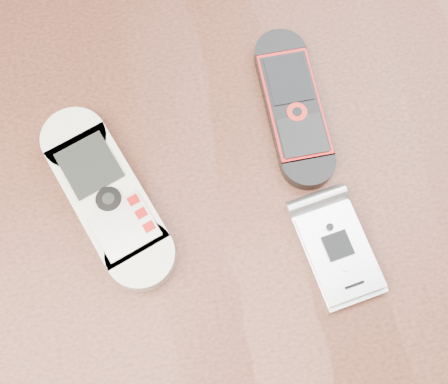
# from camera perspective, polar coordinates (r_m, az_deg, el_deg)

# --- Properties ---
(ground) EXTENTS (4.00, 4.00, 0.00)m
(ground) POSITION_cam_1_polar(r_m,az_deg,el_deg) (1.21, -0.24, -11.51)
(ground) COLOR #472B19
(ground) RESTS_ON ground
(table) EXTENTS (1.20, 0.80, 0.75)m
(table) POSITION_cam_1_polar(r_m,az_deg,el_deg) (0.58, -0.49, -3.73)
(table) COLOR black
(table) RESTS_ON ground
(nokia_white) EXTENTS (0.10, 0.16, 0.02)m
(nokia_white) POSITION_cam_1_polar(r_m,az_deg,el_deg) (0.47, -10.66, -0.38)
(nokia_white) COLOR beige
(nokia_white) RESTS_ON table
(nokia_black_red) EXTENTS (0.04, 0.14, 0.01)m
(nokia_black_red) POSITION_cam_1_polar(r_m,az_deg,el_deg) (0.50, 6.38, 7.78)
(nokia_black_red) COLOR black
(nokia_black_red) RESTS_ON table
(motorola_razr) EXTENTS (0.06, 0.10, 0.01)m
(motorola_razr) POSITION_cam_1_polar(r_m,az_deg,el_deg) (0.46, 10.35, -5.29)
(motorola_razr) COLOR silver
(motorola_razr) RESTS_ON table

